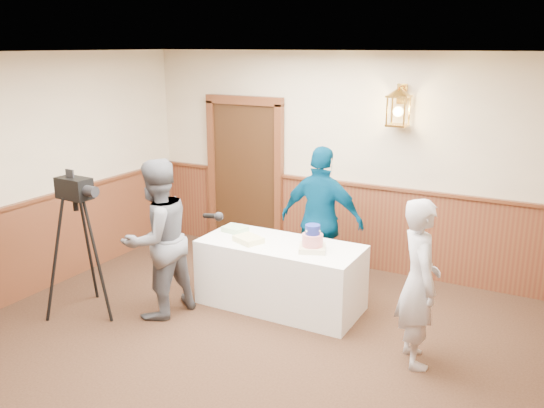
{
  "coord_description": "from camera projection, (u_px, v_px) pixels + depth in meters",
  "views": [
    {
      "loc": [
        2.53,
        -3.43,
        2.87
      ],
      "look_at": [
        -0.23,
        1.7,
        1.25
      ],
      "focal_mm": 38.0,
      "sensor_mm": 36.0,
      "label": 1
    }
  ],
  "objects": [
    {
      "name": "sheet_cake_yellow",
      "position": [
        248.0,
        239.0,
        6.38
      ],
      "size": [
        0.37,
        0.33,
        0.06
      ],
      "primitive_type": "cube",
      "rotation": [
        0.0,
        0.0,
        -0.41
      ],
      "color": "#E7E38A",
      "rests_on": "display_table"
    },
    {
      "name": "tiered_cake",
      "position": [
        312.0,
        241.0,
        6.09
      ],
      "size": [
        0.36,
        0.36,
        0.29
      ],
      "rotation": [
        0.0,
        0.0,
        0.38
      ],
      "color": "beige",
      "rests_on": "display_table"
    },
    {
      "name": "sheet_cake_green",
      "position": [
        235.0,
        229.0,
        6.74
      ],
      "size": [
        0.29,
        0.24,
        0.06
      ],
      "primitive_type": "cube",
      "rotation": [
        0.0,
        0.0,
        -0.15
      ],
      "color": "#A1E4A3",
      "rests_on": "display_table"
    },
    {
      "name": "baker",
      "position": [
        419.0,
        283.0,
        5.2
      ],
      "size": [
        0.62,
        0.69,
        1.58
      ],
      "primitive_type": "imported",
      "rotation": [
        0.0,
        0.0,
        2.1
      ],
      "color": "#A7A5AB",
      "rests_on": "ground"
    },
    {
      "name": "tv_camera_rig",
      "position": [
        80.0,
        254.0,
        6.2
      ],
      "size": [
        0.6,
        0.56,
        1.53
      ],
      "rotation": [
        0.0,
        0.0,
        -0.05
      ],
      "color": "black",
      "rests_on": "ground"
    },
    {
      "name": "ground",
      "position": [
        200.0,
        398.0,
        4.83
      ],
      "size": [
        7.0,
        7.0,
        0.0
      ],
      "primitive_type": "plane",
      "color": "black",
      "rests_on": "ground"
    },
    {
      "name": "room_shell",
      "position": [
        220.0,
        210.0,
        4.84
      ],
      "size": [
        6.02,
        7.02,
        2.81
      ],
      "color": "beige",
      "rests_on": "ground"
    },
    {
      "name": "display_table",
      "position": [
        280.0,
        275.0,
        6.45
      ],
      "size": [
        1.8,
        0.8,
        0.75
      ],
      "primitive_type": "cube",
      "color": "white",
      "rests_on": "ground"
    },
    {
      "name": "assistant_p",
      "position": [
        322.0,
        220.0,
        6.75
      ],
      "size": [
        1.03,
        0.43,
        1.75
      ],
      "primitive_type": "imported",
      "rotation": [
        0.0,
        0.0,
        3.14
      ],
      "color": "#003252",
      "rests_on": "ground"
    },
    {
      "name": "interviewer",
      "position": [
        157.0,
        239.0,
        6.13
      ],
      "size": [
        1.52,
        0.97,
        1.73
      ],
      "rotation": [
        0.0,
        0.0,
        -1.8
      ],
      "color": "#595B63",
      "rests_on": "ground"
    }
  ]
}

